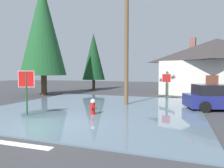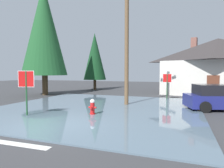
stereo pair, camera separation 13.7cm
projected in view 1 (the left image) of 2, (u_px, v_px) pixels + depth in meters
ground_plane at (57, 126)px, 8.44m from camera, size 80.00×80.00×0.10m
flood_puddle at (97, 108)px, 12.51m from camera, size 12.30×12.42×0.06m
lane_stop_bar at (4, 142)px, 6.37m from camera, size 3.60×0.39×0.01m
stop_sign_near at (26, 84)px, 9.99m from camera, size 0.80×0.26×2.34m
fire_hydrant at (93, 107)px, 10.38m from camera, size 0.43×0.37×0.86m
utility_pole at (127, 33)px, 13.31m from camera, size 1.60×0.28×9.47m
stop_sign_far at (166, 81)px, 16.29m from camera, size 0.70×0.08×2.14m
house at (216, 66)px, 19.73m from camera, size 11.66×8.59×6.04m
parked_car at (222, 98)px, 11.94m from camera, size 4.71×3.05×1.53m
pine_tree_tall_left at (43, 29)px, 19.27m from camera, size 4.39×4.39×10.98m
pine_tree_mid_left at (94, 57)px, 25.47m from camera, size 2.91×2.91×7.28m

